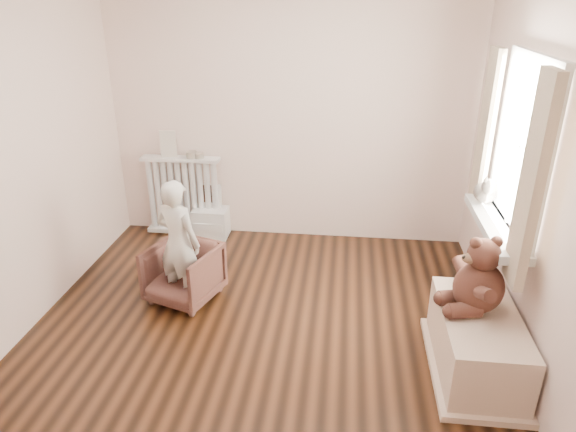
# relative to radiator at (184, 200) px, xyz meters

# --- Properties ---
(floor) EXTENTS (3.60, 3.60, 0.01)m
(floor) POSITION_rel_radiator_xyz_m (1.11, -1.68, -0.39)
(floor) COLOR black
(floor) RESTS_ON ground
(back_wall) EXTENTS (3.60, 0.02, 2.60)m
(back_wall) POSITION_rel_radiator_xyz_m (1.11, 0.12, 0.91)
(back_wall) COLOR white
(back_wall) RESTS_ON ground
(front_wall) EXTENTS (3.60, 0.02, 2.60)m
(front_wall) POSITION_rel_radiator_xyz_m (1.11, -3.48, 0.91)
(front_wall) COLOR white
(front_wall) RESTS_ON ground
(left_wall) EXTENTS (0.02, 3.60, 2.60)m
(left_wall) POSITION_rel_radiator_xyz_m (-0.69, -1.68, 0.91)
(left_wall) COLOR white
(left_wall) RESTS_ON ground
(right_wall) EXTENTS (0.02, 3.60, 2.60)m
(right_wall) POSITION_rel_radiator_xyz_m (2.91, -1.68, 0.91)
(right_wall) COLOR white
(right_wall) RESTS_ON ground
(window) EXTENTS (0.03, 0.90, 1.10)m
(window) POSITION_rel_radiator_xyz_m (2.87, -1.38, 1.06)
(window) COLOR white
(window) RESTS_ON right_wall
(window_sill) EXTENTS (0.22, 1.10, 0.06)m
(window_sill) POSITION_rel_radiator_xyz_m (2.78, -1.38, 0.48)
(window_sill) COLOR silver
(window_sill) RESTS_ON right_wall
(curtain_left) EXTENTS (0.06, 0.26, 1.30)m
(curtain_left) POSITION_rel_radiator_xyz_m (2.76, -1.95, 1.00)
(curtain_left) COLOR #C3B192
(curtain_left) RESTS_ON right_wall
(curtain_right) EXTENTS (0.06, 0.26, 1.30)m
(curtain_right) POSITION_rel_radiator_xyz_m (2.76, -0.81, 1.00)
(curtain_right) COLOR #C3B192
(curtain_right) RESTS_ON right_wall
(radiator) EXTENTS (0.81, 0.15, 0.86)m
(radiator) POSITION_rel_radiator_xyz_m (0.00, 0.00, 0.00)
(radiator) COLOR silver
(radiator) RESTS_ON floor
(paper_doll) EXTENTS (0.16, 0.01, 0.27)m
(paper_doll) POSITION_rel_radiator_xyz_m (-0.11, 0.00, 0.60)
(paper_doll) COLOR beige
(paper_doll) RESTS_ON radiator
(tin_a) EXTENTS (0.11, 0.11, 0.07)m
(tin_a) POSITION_rel_radiator_xyz_m (0.13, 0.00, 0.50)
(tin_a) COLOR #A59E8C
(tin_a) RESTS_ON radiator
(tin_b) EXTENTS (0.10, 0.10, 0.05)m
(tin_b) POSITION_rel_radiator_xyz_m (0.21, 0.00, 0.49)
(tin_b) COLOR #A59E8C
(tin_b) RESTS_ON radiator
(toy_vanity) EXTENTS (0.36, 0.26, 0.57)m
(toy_vanity) POSITION_rel_radiator_xyz_m (0.29, -0.03, -0.11)
(toy_vanity) COLOR silver
(toy_vanity) RESTS_ON floor
(armchair) EXTENTS (0.67, 0.68, 0.49)m
(armchair) POSITION_rel_radiator_xyz_m (0.38, -1.26, -0.14)
(armchair) COLOR #512D24
(armchair) RESTS_ON floor
(child) EXTENTS (0.45, 0.37, 1.07)m
(child) POSITION_rel_radiator_xyz_m (0.38, -1.31, 0.17)
(child) COLOR silver
(child) RESTS_ON armchair
(toy_bench) EXTENTS (0.51, 0.96, 0.45)m
(toy_bench) POSITION_rel_radiator_xyz_m (2.63, -1.91, -0.19)
(toy_bench) COLOR beige
(toy_bench) RESTS_ON floor
(teddy_bear) EXTENTS (0.50, 0.42, 0.53)m
(teddy_bear) POSITION_rel_radiator_xyz_m (2.60, -1.84, 0.28)
(teddy_bear) COLOR #391C14
(teddy_bear) RESTS_ON toy_bench
(plush_cat) EXTENTS (0.18, 0.28, 0.23)m
(plush_cat) POSITION_rel_radiator_xyz_m (2.77, -1.02, 0.61)
(plush_cat) COLOR #6A615A
(plush_cat) RESTS_ON window_sill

